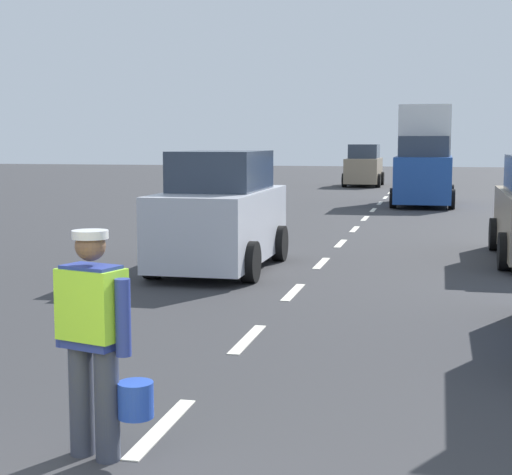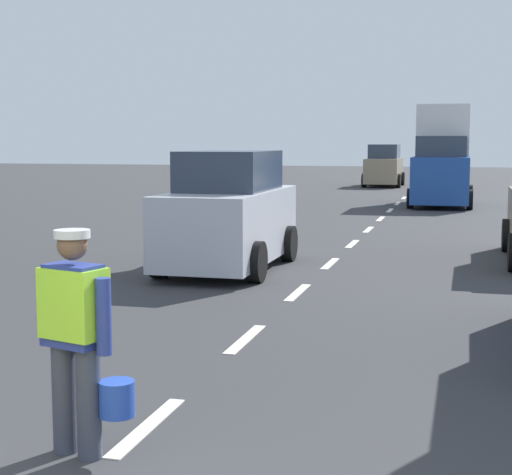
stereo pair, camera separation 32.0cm
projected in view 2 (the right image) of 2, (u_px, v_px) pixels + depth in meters
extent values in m
plane|color=#333335|center=(382.00, 218.00, 24.15)|extent=(96.00, 96.00, 0.00)
cube|color=silver|center=(147.00, 426.00, 6.56)|extent=(0.14, 1.40, 0.01)
cube|color=silver|center=(245.00, 339.00, 9.45)|extent=(0.14, 1.40, 0.01)
cube|color=silver|center=(298.00, 293.00, 12.33)|extent=(0.14, 1.40, 0.01)
cube|color=silver|center=(330.00, 264.00, 15.21)|extent=(0.14, 1.40, 0.01)
cube|color=silver|center=(352.00, 244.00, 18.09)|extent=(0.14, 1.40, 0.01)
cube|color=silver|center=(368.00, 230.00, 20.98)|extent=(0.14, 1.40, 0.01)
cube|color=silver|center=(380.00, 219.00, 23.86)|extent=(0.14, 1.40, 0.01)
cube|color=silver|center=(390.00, 210.00, 26.74)|extent=(0.14, 1.40, 0.01)
cube|color=silver|center=(398.00, 204.00, 29.62)|extent=(0.14, 1.40, 0.01)
cube|color=silver|center=(404.00, 198.00, 32.51)|extent=(0.14, 1.40, 0.01)
cube|color=silver|center=(409.00, 193.00, 35.39)|extent=(0.14, 1.40, 0.01)
cube|color=silver|center=(414.00, 189.00, 38.27)|extent=(0.14, 1.40, 0.01)
cube|color=silver|center=(418.00, 186.00, 41.15)|extent=(0.14, 1.40, 0.01)
cube|color=silver|center=(421.00, 183.00, 44.04)|extent=(0.14, 1.40, 0.01)
cube|color=silver|center=(424.00, 180.00, 46.92)|extent=(0.14, 1.40, 0.01)
cube|color=silver|center=(427.00, 178.00, 49.80)|extent=(0.14, 1.40, 0.01)
cylinder|color=#383D4C|center=(64.00, 398.00, 6.00)|extent=(0.18, 0.18, 0.82)
cylinder|color=#383D4C|center=(89.00, 404.00, 5.88)|extent=(0.18, 0.18, 0.82)
cube|color=navy|center=(74.00, 305.00, 5.85)|extent=(0.45, 0.34, 0.60)
cube|color=#A5EA33|center=(74.00, 303.00, 5.85)|extent=(0.52, 0.40, 0.51)
cylinder|color=navy|center=(46.00, 308.00, 6.00)|extent=(0.11, 0.11, 0.55)
cylinder|color=navy|center=(104.00, 317.00, 5.72)|extent=(0.11, 0.11, 0.55)
sphere|color=brown|center=(72.00, 245.00, 5.80)|extent=(0.22, 0.22, 0.22)
cylinder|color=silver|center=(72.00, 234.00, 5.79)|extent=(0.26, 0.26, 0.06)
cylinder|color=#2347B7|center=(117.00, 399.00, 5.87)|extent=(0.26, 0.26, 0.26)
cube|color=#1E4799|center=(442.00, 179.00, 28.56)|extent=(1.90, 4.60, 1.56)
cube|color=#2D3847|center=(442.00, 146.00, 27.65)|extent=(1.67, 1.61, 0.70)
cube|color=silver|center=(444.00, 131.00, 29.14)|extent=(1.81, 2.53, 1.80)
cylinder|color=black|center=(416.00, 193.00, 30.25)|extent=(0.22, 0.68, 0.68)
cylinder|color=black|center=(470.00, 194.00, 29.76)|extent=(0.22, 0.68, 0.68)
cylinder|color=black|center=(410.00, 198.00, 27.51)|extent=(0.22, 0.68, 0.68)
cylinder|color=black|center=(470.00, 199.00, 27.02)|extent=(0.22, 0.68, 0.68)
cylinder|color=black|center=(508.00, 235.00, 16.91)|extent=(0.22, 0.68, 0.68)
cube|color=silver|center=(228.00, 225.00, 14.52)|extent=(1.64, 3.96, 1.23)
cube|color=#2D3847|center=(230.00, 171.00, 14.50)|extent=(1.44, 2.18, 0.70)
cylinder|color=black|center=(256.00, 262.00, 13.19)|extent=(0.22, 0.68, 0.68)
cylinder|color=black|center=(160.00, 258.00, 13.61)|extent=(0.22, 0.68, 0.68)
cylinder|color=black|center=(289.00, 243.00, 15.54)|extent=(0.22, 0.68, 0.68)
cylinder|color=black|center=(205.00, 241.00, 15.96)|extent=(0.22, 0.68, 0.68)
cube|color=gray|center=(384.00, 171.00, 40.73)|extent=(1.61, 3.88, 1.21)
cube|color=#2D3847|center=(384.00, 151.00, 40.71)|extent=(1.42, 2.14, 0.70)
cylinder|color=black|center=(398.00, 181.00, 39.42)|extent=(0.22, 0.68, 0.68)
cylinder|color=black|center=(364.00, 180.00, 39.84)|extent=(0.22, 0.68, 0.68)
cylinder|color=black|center=(402.00, 179.00, 41.74)|extent=(0.22, 0.68, 0.68)
cylinder|color=black|center=(370.00, 178.00, 42.15)|extent=(0.22, 0.68, 0.68)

